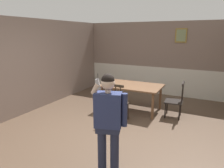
{
  "coord_description": "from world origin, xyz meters",
  "views": [
    {
      "loc": [
        2.09,
        -3.64,
        2.17
      ],
      "look_at": [
        0.32,
        -0.22,
        1.23
      ],
      "focal_mm": 33.06,
      "sensor_mm": 36.0,
      "label": 1
    }
  ],
  "objects_px": {
    "dining_table": "(132,88)",
    "chair_near_window": "(175,100)",
    "person_figure": "(109,118)",
    "chair_by_doorway": "(118,103)"
  },
  "relations": [
    {
      "from": "chair_near_window",
      "to": "person_figure",
      "type": "distance_m",
      "value": 2.86
    },
    {
      "from": "dining_table",
      "to": "chair_near_window",
      "type": "bearing_deg",
      "value": 1.13
    },
    {
      "from": "chair_by_doorway",
      "to": "person_figure",
      "type": "distance_m",
      "value": 2.03
    },
    {
      "from": "dining_table",
      "to": "chair_by_doorway",
      "type": "height_order",
      "value": "chair_by_doorway"
    },
    {
      "from": "dining_table",
      "to": "person_figure",
      "type": "bearing_deg",
      "value": -75.22
    },
    {
      "from": "chair_near_window",
      "to": "person_figure",
      "type": "bearing_deg",
      "value": 164.9
    },
    {
      "from": "chair_near_window",
      "to": "chair_by_doorway",
      "type": "bearing_deg",
      "value": 122.6
    },
    {
      "from": "chair_by_doorway",
      "to": "person_figure",
      "type": "height_order",
      "value": "person_figure"
    },
    {
      "from": "dining_table",
      "to": "chair_by_doorway",
      "type": "relative_size",
      "value": 1.72
    },
    {
      "from": "chair_by_doorway",
      "to": "chair_near_window",
      "type": "bearing_deg",
      "value": 39.08
    }
  ]
}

